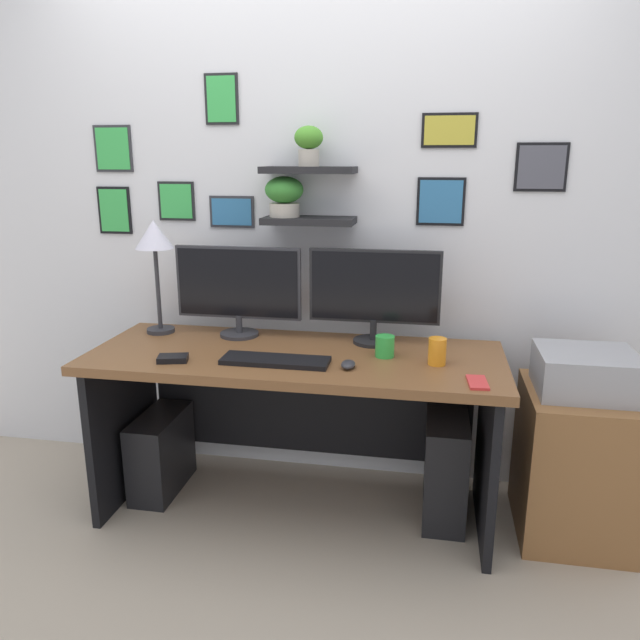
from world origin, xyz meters
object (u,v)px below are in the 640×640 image
Objects in this scene: desk at (298,393)px; desk_lamp at (155,244)px; computer_tower_right at (445,467)px; drawer_cabinet at (575,463)px; keyboard at (275,360)px; monitor_left at (238,288)px; printer at (586,372)px; computer_tower_left at (161,453)px; monitor_right at (374,292)px; cell_phone at (478,382)px; scissors_tray at (173,358)px; water_cup at (437,351)px; coffee_mug at (385,346)px; computer_mouse at (348,364)px.

desk is 0.95m from desk_lamp.
drawer_cabinet is at bearing -2.51° from computer_tower_right.
keyboard is at bearing -163.14° from computer_tower_right.
desk is at bearing -27.10° from monitor_left.
printer is 0.72m from computer_tower_right.
computer_tower_left is 0.85× the size of computer_tower_right.
desk is 0.56m from monitor_left.
monitor_right reaches higher than drawer_cabinet.
desk_lamp is 1.66m from computer_tower_right.
drawer_cabinet is (0.44, 0.28, -0.44)m from cell_phone.
scissors_tray is at bearing -59.27° from desk_lamp.
water_cup is at bearing 123.44° from cell_phone.
computer_tower_right is at bearing -22.09° from monitor_right.
desk_lamp is (-1.02, -0.02, 0.19)m from monitor_right.
scissors_tray is 0.30× the size of computer_tower_left.
cell_phone is 0.30× the size of computer_tower_right.
desk is 0.66m from water_cup.
drawer_cabinet is at bearing -10.58° from monitor_right.
desk_lamp is 4.44× the size of scissors_tray.
keyboard is 0.69× the size of drawer_cabinet.
cell_phone is (1.45, -0.43, -0.42)m from desk_lamp.
desk_lamp is 4.84× the size of water_cup.
monitor_left is at bearing 164.42° from coffee_mug.
keyboard is (-0.05, -0.19, 0.22)m from desk.
keyboard is at bearing -171.16° from water_cup.
printer is 0.81× the size of computer_tower_right.
cell_phone is 0.61m from computer_tower_right.
coffee_mug is at bearing -70.99° from monitor_right.
scissors_tray is at bearing -171.50° from drawer_cabinet.
scissors_tray is (-1.21, 0.04, 0.01)m from cell_phone.
desk_lamp is at bearing 159.41° from cell_phone.
coffee_mug is 0.24× the size of printer.
keyboard reaches higher than computer_tower_right.
desk is 3.03× the size of monitor_right.
desk_lamp is 1.37m from water_cup.
computer_mouse is at bearing -100.00° from monitor_right.
coffee_mug is 0.81m from printer.
cell_phone is (1.06, -0.45, -0.22)m from monitor_left.
printer is (0.81, 0.03, -0.07)m from coffee_mug.
monitor_left is at bearing 126.63° from keyboard.
computer_mouse is at bearing 166.27° from cell_phone.
desk is at bearing 154.81° from cell_phone.
cell_phone is 1.17× the size of scissors_tray.
monitor_right reaches higher than water_cup.
desk_lamp reaches higher than keyboard.
drawer_cabinet is (1.50, -0.16, -0.66)m from monitor_left.
water_cup is (0.65, 0.10, 0.05)m from keyboard.
water_cup is at bearing 8.84° from keyboard.
cell_phone is at bearing -16.53° from desk_lamp.
printer reaches higher than drawer_cabinet.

